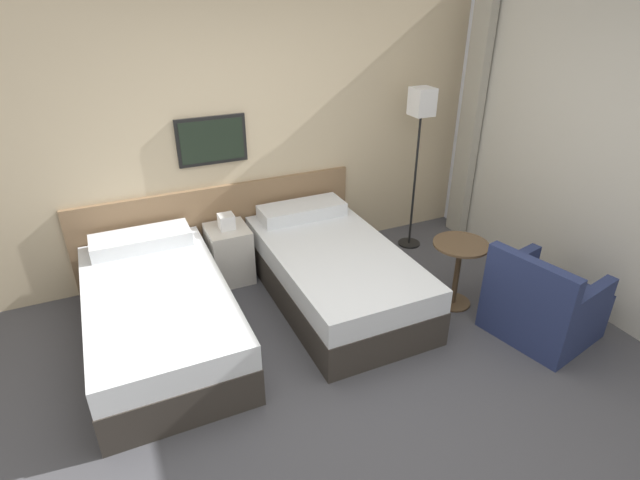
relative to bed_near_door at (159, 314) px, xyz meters
The scene contains 8 objects.
ground_plane 1.67m from the bed_near_door, 43.90° to the right, with size 16.00×16.00×0.00m, color #47474C.
wall_headboard 1.86m from the bed_near_door, 41.71° to the left, with size 10.00×0.10×2.70m.
bed_near_door is the anchor object (origin of this frame).
bed_near_window 1.54m from the bed_near_door, ahead, with size 1.06×1.96×0.64m.
nightstand 1.05m from the bed_near_door, 42.95° to the left, with size 0.38×0.42×0.68m.
floor_lamp 3.04m from the bed_near_door, 11.97° to the left, with size 0.24×0.24×1.70m.
side_table 2.55m from the bed_near_door, 12.34° to the right, with size 0.48×0.48×0.61m.
armchair 3.08m from the bed_near_door, 22.52° to the right, with size 0.86×0.87×0.78m.
Camera 1 is at (-1.37, -2.33, 2.61)m, focal length 28.00 mm.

